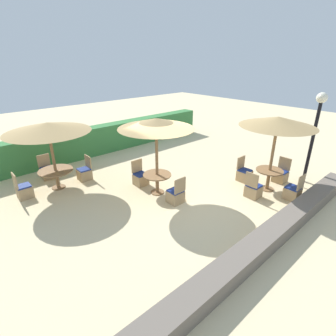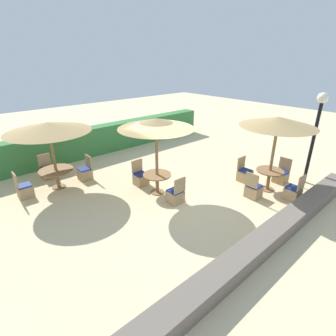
{
  "view_description": "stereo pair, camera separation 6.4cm",
  "coord_description": "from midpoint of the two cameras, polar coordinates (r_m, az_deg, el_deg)",
  "views": [
    {
      "loc": [
        -5.51,
        -5.54,
        4.43
      ],
      "look_at": [
        0.0,
        0.6,
        0.9
      ],
      "focal_mm": 28.0,
      "sensor_mm": 36.0,
      "label": 1
    },
    {
      "loc": [
        -5.46,
        -5.58,
        4.43
      ],
      "look_at": [
        0.0,
        0.6,
        0.9
      ],
      "focal_mm": 28.0,
      "sensor_mm": 36.0,
      "label": 2
    }
  ],
  "objects": [
    {
      "name": "round_table_center",
      "position": [
        9.05,
        -2.58,
        -2.33
      ],
      "size": [
        0.97,
        0.97,
        0.71
      ],
      "color": "olive",
      "rests_on": "ground_plane"
    },
    {
      "name": "parasol_center",
      "position": [
        8.4,
        -2.82,
        9.61
      ],
      "size": [
        2.47,
        2.47,
        2.64
      ],
      "color": "olive",
      "rests_on": "ground_plane"
    },
    {
      "name": "lamp_post",
      "position": [
        10.64,
        29.5,
        8.94
      ],
      "size": [
        0.36,
        0.36,
        3.32
      ],
      "color": "black",
      "rests_on": "ground_plane"
    },
    {
      "name": "patio_chair_back_left_north",
      "position": [
        11.29,
        -24.95,
        -0.77
      ],
      "size": [
        0.46,
        0.46,
        0.93
      ],
      "rotation": [
        0.0,
        0.0,
        3.14
      ],
      "color": "tan",
      "rests_on": "ground_plane"
    },
    {
      "name": "round_table_back_left",
      "position": [
        10.2,
        -23.34,
        -1.07
      ],
      "size": [
        1.2,
        1.2,
        0.7
      ],
      "color": "olive",
      "rests_on": "ground_plane"
    },
    {
      "name": "patio_chair_front_right_west",
      "position": [
        9.35,
        17.87,
        -4.53
      ],
      "size": [
        0.46,
        0.46,
        0.93
      ],
      "rotation": [
        0.0,
        0.0,
        -1.57
      ],
      "color": "tan",
      "rests_on": "ground_plane"
    },
    {
      "name": "patio_chair_back_left_west",
      "position": [
        10.12,
        -29.03,
        -4.29
      ],
      "size": [
        0.46,
        0.46,
        0.93
      ],
      "rotation": [
        0.0,
        0.0,
        -1.57
      ],
      "color": "tan",
      "rests_on": "ground_plane"
    },
    {
      "name": "parasol_front_right",
      "position": [
        9.34,
        22.61,
        9.25
      ],
      "size": [
        2.47,
        2.47,
        2.64
      ],
      "color": "olive",
      "rests_on": "ground_plane"
    },
    {
      "name": "round_table_front_right",
      "position": [
        9.91,
        20.95,
        -1.4
      ],
      "size": [
        0.93,
        0.93,
        0.76
      ],
      "color": "olive",
      "rests_on": "ground_plane"
    },
    {
      "name": "patio_chair_center_south",
      "position": [
        8.57,
        1.48,
        -5.96
      ],
      "size": [
        0.46,
        0.46,
        0.93
      ],
      "color": "tan",
      "rests_on": "ground_plane"
    },
    {
      "name": "patio_chair_front_right_east",
      "position": [
        10.83,
        23.12,
        -1.45
      ],
      "size": [
        0.46,
        0.46,
        0.93
      ],
      "rotation": [
        0.0,
        0.0,
        1.57
      ],
      "color": "tan",
      "rests_on": "ground_plane"
    },
    {
      "name": "patio_chair_front_right_north",
      "position": [
        10.45,
        16.05,
        -1.29
      ],
      "size": [
        0.46,
        0.46,
        0.93
      ],
      "rotation": [
        0.0,
        0.0,
        3.14
      ],
      "color": "tan",
      "rests_on": "ground_plane"
    },
    {
      "name": "ground_plane",
      "position": [
        8.98,
        2.37,
        -6.41
      ],
      "size": [
        40.0,
        40.0,
        0.0
      ],
      "primitive_type": "plane",
      "color": "beige"
    },
    {
      "name": "patio_chair_center_north",
      "position": [
        9.8,
        -6.21,
        -2.16
      ],
      "size": [
        0.46,
        0.46,
        0.93
      ],
      "rotation": [
        0.0,
        0.0,
        3.14
      ],
      "color": "tan",
      "rests_on": "ground_plane"
    },
    {
      "name": "hedge_row",
      "position": [
        13.22,
        -15.66,
        5.78
      ],
      "size": [
        13.0,
        0.7,
        1.34
      ],
      "primitive_type": "cube",
      "color": "#387A3D",
      "rests_on": "ground_plane"
    },
    {
      "name": "patio_chair_front_right_south",
      "position": [
        9.69,
        25.37,
        -4.75
      ],
      "size": [
        0.46,
        0.46,
        0.93
      ],
      "color": "tan",
      "rests_on": "ground_plane"
    },
    {
      "name": "parasol_back_left",
      "position": [
        9.69,
        -24.91,
        8.02
      ],
      "size": [
        2.81,
        2.81,
        2.42
      ],
      "color": "olive",
      "rests_on": "ground_plane"
    },
    {
      "name": "patio_chair_back_left_east",
      "position": [
        10.65,
        -17.84,
        -1.05
      ],
      "size": [
        0.46,
        0.46,
        0.93
      ],
      "rotation": [
        0.0,
        0.0,
        1.57
      ],
      "color": "tan",
      "rests_on": "ground_plane"
    },
    {
      "name": "stone_border",
      "position": [
        7.3,
        20.91,
        -13.89
      ],
      "size": [
        10.0,
        0.56,
        0.43
      ],
      "primitive_type": "cube",
      "color": "#6B6056",
      "rests_on": "ground_plane"
    }
  ]
}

